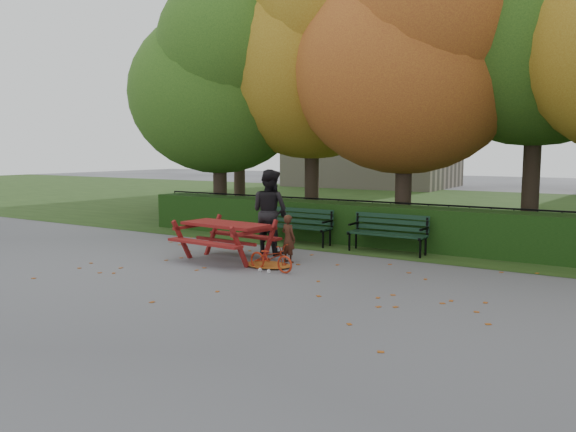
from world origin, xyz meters
The scene contains 18 objects.
ground centered at (0.00, 0.00, 0.00)m, with size 90.00×90.00×0.00m, color slate.
grass_strip centered at (0.00, 14.00, 0.01)m, with size 90.00×90.00×0.00m, color #1F3712.
building_left centered at (-9.00, 26.00, 7.50)m, with size 10.00×7.00×15.00m, color #A19680.
hedge centered at (0.00, 4.50, 0.50)m, with size 13.00×0.90×1.00m, color black.
iron_fence centered at (0.00, 5.30, 0.54)m, with size 14.00×0.04×1.02m.
tree_a centered at (-5.19, 5.58, 4.52)m, with size 5.88×5.60×7.48m.
tree_b centered at (-2.44, 6.75, 5.40)m, with size 6.72×6.40×8.79m.
tree_c centered at (0.83, 5.96, 4.82)m, with size 6.30×6.00×8.00m.
tree_d centered at (3.88, 7.23, 5.98)m, with size 7.14×6.80×9.58m.
tree_f centered at (-7.13, 9.24, 5.69)m, with size 6.93×6.60×9.19m.
bench_left centered at (-1.30, 3.70, 0.52)m, with size 1.80×0.57×0.88m.
bench_right centered at (1.10, 3.70, 0.52)m, with size 1.80×0.57×0.88m.
picnic_table centered at (-1.49, 0.98, 0.63)m, with size 2.00×1.67×0.92m.
leaf_pile centered at (-0.37, 0.95, 0.04)m, with size 1.02×0.71×0.07m, color brown.
leaf_scatter centered at (0.00, 0.30, 0.01)m, with size 9.00×5.70×0.01m, color brown, non-canonical shape.
child centered at (-0.24, 1.51, 0.50)m, with size 0.37×0.24×1.01m, color #3B1D12.
adult centered at (-1.15, 2.18, 0.96)m, with size 0.93×0.72×1.91m, color black.
bicycle centered at (-0.08, 0.62, 0.27)m, with size 0.36×1.02×0.54m, color #A7260F.
Camera 1 is at (5.88, -8.29, 2.33)m, focal length 35.00 mm.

